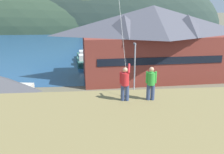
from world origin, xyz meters
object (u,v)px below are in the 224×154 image
object	(u,v)px
moored_boat_wharfside	(83,57)
parked_car_back_row_right	(49,150)
parked_car_lone_by_shed	(119,137)
person_kite_flyer	(125,83)
harbor_lodge	(152,40)
parking_light_pole	(135,70)
wharf_dock	(99,59)
moored_boat_inner_slip	(83,61)
moored_boat_outer_mooring	(114,54)
parked_car_front_row_red	(130,111)
parked_car_corner_spot	(77,109)
person_companion	(151,82)
parked_car_mid_row_far	(199,105)

from	to	relation	value
moored_boat_wharfside	parked_car_back_row_right	distance (m)	36.81
parked_car_lone_by_shed	parked_car_back_row_right	world-z (taller)	same
person_kite_flyer	harbor_lodge	bearing A→B (deg)	73.25
parking_light_pole	wharf_dock	bearing A→B (deg)	98.09
parked_car_back_row_right	person_kite_flyer	world-z (taller)	person_kite_flyer
moored_boat_wharfside	moored_boat_inner_slip	distance (m)	4.54
parked_car_lone_by_shed	parking_light_pole	world-z (taller)	parking_light_pole
harbor_lodge	moored_boat_wharfside	bearing A→B (deg)	129.30
moored_boat_inner_slip	parking_light_pole	size ratio (longest dim) A/B	0.94
moored_boat_outer_mooring	moored_boat_inner_slip	bearing A→B (deg)	-137.60
parked_car_lone_by_shed	parked_car_front_row_red	distance (m)	5.56
parked_car_corner_spot	person_kite_flyer	bearing A→B (deg)	-75.83
wharf_dock	person_kite_flyer	world-z (taller)	person_kite_flyer
wharf_dock	person_companion	size ratio (longest dim) A/B	8.16
moored_boat_wharfside	wharf_dock	bearing A→B (deg)	-19.31
moored_boat_outer_mooring	parked_car_back_row_right	xyz separation A→B (m)	(-8.76, -38.64, 0.34)
moored_boat_wharfside	person_kite_flyer	world-z (taller)	person_kite_flyer
parked_car_lone_by_shed	parked_car_mid_row_far	size ratio (longest dim) A/B	0.99
wharf_dock	person_kite_flyer	xyz separation A→B (m)	(-0.05, -41.23, 7.99)
person_kite_flyer	moored_boat_wharfside	bearing A→B (deg)	94.65
moored_boat_outer_mooring	parked_car_mid_row_far	distance (m)	31.73
moored_boat_outer_mooring	moored_boat_inner_slip	distance (m)	9.50
moored_boat_outer_mooring	person_companion	bearing A→B (deg)	-92.98
moored_boat_inner_slip	parked_car_corner_spot	size ratio (longest dim) A/B	1.63
parked_car_mid_row_far	moored_boat_inner_slip	bearing A→B (deg)	119.42
parked_car_corner_spot	parked_car_lone_by_shed	bearing A→B (deg)	-57.45
parked_car_lone_by_shed	moored_boat_outer_mooring	bearing A→B (deg)	85.31
parked_car_front_row_red	person_companion	bearing A→B (deg)	-94.71
parked_car_front_row_red	moored_boat_outer_mooring	bearing A→B (deg)	87.69
moored_boat_wharfside	moored_boat_outer_mooring	size ratio (longest dim) A/B	0.97
parked_car_corner_spot	parked_car_front_row_red	size ratio (longest dim) A/B	1.02
parked_car_corner_spot	parked_car_mid_row_far	bearing A→B (deg)	0.49
parked_car_corner_spot	parking_light_pole	world-z (taller)	parking_light_pole
moored_boat_inner_slip	parked_car_front_row_red	size ratio (longest dim) A/B	1.66
parked_car_lone_by_shed	person_kite_flyer	distance (m)	10.17
parked_car_mid_row_far	person_companion	world-z (taller)	person_companion
harbor_lodge	wharf_dock	world-z (taller)	harbor_lodge
parked_car_corner_spot	parked_car_back_row_right	bearing A→B (deg)	-103.35
parked_car_corner_spot	parked_car_front_row_red	world-z (taller)	same
parked_car_front_row_red	parking_light_pole	bearing A→B (deg)	74.83
parked_car_lone_by_shed	person_kite_flyer	bearing A→B (deg)	-94.67
moored_boat_outer_mooring	parked_car_mid_row_far	size ratio (longest dim) A/B	1.77
person_kite_flyer	parked_car_front_row_red	bearing A→B (deg)	79.28
moored_boat_inner_slip	parked_car_back_row_right	bearing A→B (deg)	-93.09
harbor_lodge	wharf_dock	distance (m)	16.79
wharf_dock	parked_car_corner_spot	distance (m)	28.22
moored_boat_outer_mooring	parking_light_pole	world-z (taller)	parking_light_pole
moored_boat_outer_mooring	parked_car_mid_row_far	world-z (taller)	moored_boat_outer_mooring
parked_car_lone_by_shed	parked_car_front_row_red	world-z (taller)	same
wharf_dock	person_kite_flyer	bearing A→B (deg)	-90.06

